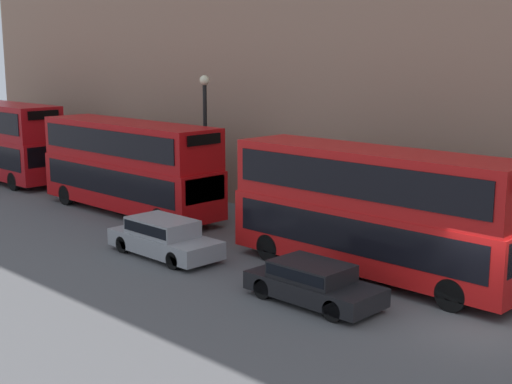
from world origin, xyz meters
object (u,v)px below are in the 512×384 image
Objects in this scene: pedestrian at (138,182)px; bus_third_in_queue at (1,138)px; bus_second_in_queue at (129,163)px; car_dark_sedan at (313,281)px; car_hatchback at (164,236)px; bus_leading at (373,207)px.

bus_third_in_queue is at bearing 105.08° from pedestrian.
pedestrian is at bearing 48.01° from bus_second_in_queue.
car_dark_sedan is (-3.40, -26.74, -1.83)m from bus_third_in_queue.
bus_third_in_queue is 6.25× the size of pedestrian.
bus_second_in_queue is 4.26m from pedestrian.
car_hatchback is 2.87× the size of pedestrian.
car_hatchback is (-3.40, 6.88, -1.63)m from bus_leading.
bus_third_in_queue is at bearing 90.00° from bus_second_in_queue.
car_hatchback is 11.49m from pedestrian.
bus_third_in_queue is at bearing 80.14° from car_hatchback.
bus_leading is 2.23× the size of car_hatchback.
bus_leading is 13.73m from bus_second_in_queue.
car_dark_sedan is 2.60× the size of pedestrian.
bus_leading is 3.82m from car_dark_sedan.
car_hatchback is at bearing 116.30° from bus_leading.
car_dark_sedan is at bearing -109.58° from pedestrian.
bus_leading is at bearing -90.00° from bus_second_in_queue.
bus_third_in_queue is at bearing 82.75° from car_dark_sedan.
bus_second_in_queue is 2.52× the size of car_dark_sedan.
bus_second_in_queue is at bearing -90.00° from bus_third_in_queue.
car_hatchback reaches higher than car_dark_sedan.
bus_leading is 0.98× the size of bus_second_in_queue.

